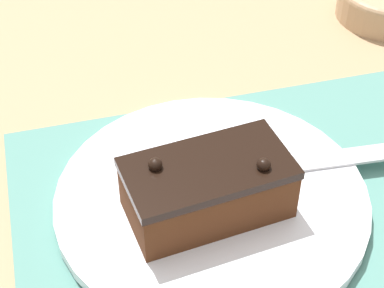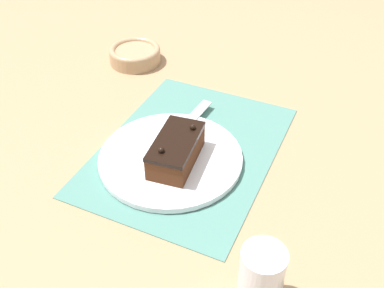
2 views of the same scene
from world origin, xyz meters
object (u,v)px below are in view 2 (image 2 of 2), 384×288
object	(u,v)px
chocolate_cake	(178,151)
small_bowl	(135,54)
cake_plate	(171,158)
serving_knife	(177,133)
drinking_glass	(261,278)

from	to	relation	value
chocolate_cake	small_bowl	xyz separation A→B (m)	(0.33, 0.29, -0.02)
cake_plate	small_bowl	distance (m)	0.42
chocolate_cake	serving_knife	xyz separation A→B (m)	(0.07, 0.04, -0.02)
chocolate_cake	drinking_glass	bearing A→B (deg)	-132.33
cake_plate	drinking_glass	bearing A→B (deg)	-131.10
cake_plate	drinking_glass	distance (m)	0.34
cake_plate	serving_knife	world-z (taller)	serving_knife
drinking_glass	small_bowl	size ratio (longest dim) A/B	0.82
serving_knife	drinking_glass	world-z (taller)	drinking_glass
small_bowl	drinking_glass	bearing A→B (deg)	-136.16
cake_plate	serving_knife	bearing A→B (deg)	15.06
cake_plate	chocolate_cake	size ratio (longest dim) A/B	1.93
chocolate_cake	small_bowl	size ratio (longest dim) A/B	1.10
serving_knife	drinking_glass	distance (m)	0.40
cake_plate	chocolate_cake	distance (m)	0.04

